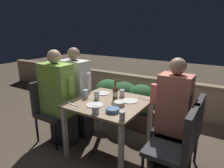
{
  "coord_description": "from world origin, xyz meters",
  "views": [
    {
      "loc": [
        1.3,
        -2.03,
        1.65
      ],
      "look_at": [
        0.0,
        0.07,
        0.95
      ],
      "focal_mm": 32.0,
      "sensor_mm": 36.0,
      "label": 1
    }
  ],
  "objects_px": {
    "chair_right_near": "(179,143)",
    "beer_bottle": "(115,93)",
    "person_coral_top": "(171,113)",
    "chair_left_near": "(50,105)",
    "person_white_polo": "(77,92)",
    "chair_left_far": "(68,99)",
    "chair_right_far": "(188,128)",
    "person_green_blouse": "(59,98)"
  },
  "relations": [
    {
      "from": "chair_right_near",
      "to": "chair_right_far",
      "type": "bearing_deg",
      "value": 89.23
    },
    {
      "from": "person_green_blouse",
      "to": "chair_right_near",
      "type": "relative_size",
      "value": 1.5
    },
    {
      "from": "chair_left_near",
      "to": "chair_right_near",
      "type": "xyz_separation_m",
      "value": [
        1.9,
        -0.02,
        0.0
      ]
    },
    {
      "from": "person_coral_top",
      "to": "beer_bottle",
      "type": "relative_size",
      "value": 4.98
    },
    {
      "from": "chair_left_far",
      "to": "person_coral_top",
      "type": "bearing_deg",
      "value": 0.54
    },
    {
      "from": "chair_right_far",
      "to": "beer_bottle",
      "type": "bearing_deg",
      "value": -173.76
    },
    {
      "from": "chair_right_near",
      "to": "beer_bottle",
      "type": "bearing_deg",
      "value": 163.91
    },
    {
      "from": "chair_left_near",
      "to": "chair_left_far",
      "type": "bearing_deg",
      "value": 81.41
    },
    {
      "from": "person_white_polo",
      "to": "chair_left_far",
      "type": "bearing_deg",
      "value": -180.0
    },
    {
      "from": "person_coral_top",
      "to": "beer_bottle",
      "type": "distance_m",
      "value": 0.73
    },
    {
      "from": "chair_left_far",
      "to": "chair_right_far",
      "type": "height_order",
      "value": "same"
    },
    {
      "from": "chair_right_far",
      "to": "person_green_blouse",
      "type": "bearing_deg",
      "value": -168.52
    },
    {
      "from": "chair_left_near",
      "to": "person_white_polo",
      "type": "distance_m",
      "value": 0.44
    },
    {
      "from": "chair_left_near",
      "to": "chair_right_near",
      "type": "distance_m",
      "value": 1.9
    },
    {
      "from": "person_white_polo",
      "to": "chair_right_near",
      "type": "relative_size",
      "value": 1.51
    },
    {
      "from": "chair_right_far",
      "to": "beer_bottle",
      "type": "height_order",
      "value": "beer_bottle"
    },
    {
      "from": "chair_right_near",
      "to": "person_coral_top",
      "type": "bearing_deg",
      "value": 118.73
    },
    {
      "from": "chair_left_near",
      "to": "person_coral_top",
      "type": "bearing_deg",
      "value": 11.49
    },
    {
      "from": "person_green_blouse",
      "to": "beer_bottle",
      "type": "bearing_deg",
      "value": 17.29
    },
    {
      "from": "chair_left_near",
      "to": "person_white_polo",
      "type": "bearing_deg",
      "value": 52.69
    },
    {
      "from": "chair_left_far",
      "to": "person_white_polo",
      "type": "bearing_deg",
      "value": 0.0
    },
    {
      "from": "chair_right_far",
      "to": "beer_bottle",
      "type": "xyz_separation_m",
      "value": [
        -0.91,
        -0.1,
        0.3
      ]
    },
    {
      "from": "person_green_blouse",
      "to": "chair_right_near",
      "type": "height_order",
      "value": "person_green_blouse"
    },
    {
      "from": "chair_right_near",
      "to": "person_coral_top",
      "type": "xyz_separation_m",
      "value": [
        -0.2,
        0.36,
        0.14
      ]
    },
    {
      "from": "beer_bottle",
      "to": "chair_left_near",
      "type": "bearing_deg",
      "value": -166.08
    },
    {
      "from": "chair_left_near",
      "to": "person_coral_top",
      "type": "distance_m",
      "value": 1.74
    },
    {
      "from": "person_green_blouse",
      "to": "person_white_polo",
      "type": "relative_size",
      "value": 1.0
    },
    {
      "from": "person_white_polo",
      "to": "chair_right_near",
      "type": "height_order",
      "value": "person_white_polo"
    },
    {
      "from": "chair_left_far",
      "to": "chair_right_near",
      "type": "bearing_deg",
      "value": -10.59
    },
    {
      "from": "person_white_polo",
      "to": "beer_bottle",
      "type": "relative_size",
      "value": 5.11
    },
    {
      "from": "chair_left_near",
      "to": "chair_right_far",
      "type": "relative_size",
      "value": 1.0
    },
    {
      "from": "person_coral_top",
      "to": "chair_right_near",
      "type": "bearing_deg",
      "value": -61.27
    },
    {
      "from": "chair_left_near",
      "to": "person_coral_top",
      "type": "relative_size",
      "value": 0.68
    },
    {
      "from": "chair_left_far",
      "to": "chair_right_far",
      "type": "distance_m",
      "value": 1.85
    },
    {
      "from": "chair_right_far",
      "to": "chair_left_near",
      "type": "bearing_deg",
      "value": -169.71
    },
    {
      "from": "person_white_polo",
      "to": "beer_bottle",
      "type": "distance_m",
      "value": 0.76
    },
    {
      "from": "beer_bottle",
      "to": "chair_right_near",
      "type": "bearing_deg",
      "value": -16.09
    },
    {
      "from": "person_green_blouse",
      "to": "chair_left_far",
      "type": "bearing_deg",
      "value": 114.72
    },
    {
      "from": "chair_right_near",
      "to": "beer_bottle",
      "type": "relative_size",
      "value": 3.39
    },
    {
      "from": "chair_left_near",
      "to": "chair_left_far",
      "type": "relative_size",
      "value": 1.0
    },
    {
      "from": "chair_left_near",
      "to": "chair_left_far",
      "type": "xyz_separation_m",
      "value": [
        0.05,
        0.33,
        0.0
      ]
    },
    {
      "from": "chair_right_near",
      "to": "chair_left_far",
      "type": "bearing_deg",
      "value": 169.41
    }
  ]
}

